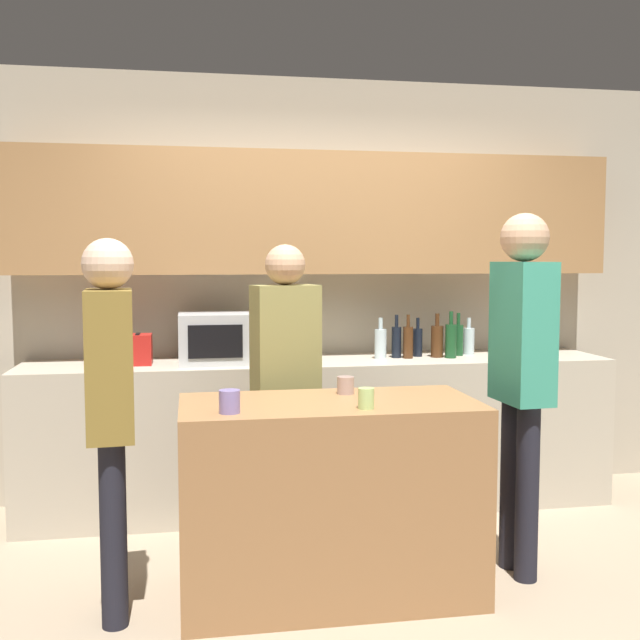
% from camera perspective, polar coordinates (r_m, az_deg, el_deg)
% --- Properties ---
extents(ground_plane, '(14.00, 14.00, 0.00)m').
position_cam_1_polar(ground_plane, '(3.57, 4.22, -20.94)').
color(ground_plane, gray).
extents(back_wall, '(6.40, 0.40, 2.70)m').
position_cam_1_polar(back_wall, '(4.85, -0.47, 4.60)').
color(back_wall, '#B2A893').
rests_on(back_wall, ground_plane).
extents(back_counter, '(3.60, 0.62, 0.92)m').
position_cam_1_polar(back_counter, '(4.71, 0.09, -8.62)').
color(back_counter, '#B7AD99').
rests_on(back_counter, ground_plane).
extents(kitchen_island, '(1.35, 0.66, 0.90)m').
position_cam_1_polar(kitchen_island, '(3.53, 0.72, -13.39)').
color(kitchen_island, '#996B42').
rests_on(kitchen_island, ground_plane).
extents(microwave, '(0.52, 0.39, 0.30)m').
position_cam_1_polar(microwave, '(4.52, -7.42, -1.36)').
color(microwave, '#B7BABC').
rests_on(microwave, back_counter).
extents(toaster, '(0.26, 0.16, 0.18)m').
position_cam_1_polar(toaster, '(4.54, -14.32, -2.20)').
color(toaster, '#B21E19').
rests_on(toaster, back_counter).
extents(potted_plant, '(0.14, 0.14, 0.40)m').
position_cam_1_polar(potted_plant, '(4.98, 15.22, -0.37)').
color(potted_plant, silver).
rests_on(potted_plant, back_counter).
extents(bottle_0, '(0.07, 0.07, 0.26)m').
position_cam_1_polar(bottle_0, '(4.68, 4.63, -1.77)').
color(bottle_0, silver).
rests_on(bottle_0, back_counter).
extents(bottle_1, '(0.06, 0.06, 0.27)m').
position_cam_1_polar(bottle_1, '(4.74, 5.84, -1.63)').
color(bottle_1, black).
rests_on(bottle_1, back_counter).
extents(bottle_2, '(0.06, 0.06, 0.28)m').
position_cam_1_polar(bottle_2, '(4.72, 6.72, -1.64)').
color(bottle_2, '#472814').
rests_on(bottle_2, back_counter).
extents(bottle_3, '(0.06, 0.06, 0.25)m').
position_cam_1_polar(bottle_3, '(4.82, 7.45, -1.65)').
color(bottle_3, black).
rests_on(bottle_3, back_counter).
extents(bottle_4, '(0.08, 0.08, 0.28)m').
position_cam_1_polar(bottle_4, '(4.80, 8.91, -1.55)').
color(bottle_4, '#472814').
rests_on(bottle_4, back_counter).
extents(bottle_5, '(0.07, 0.07, 0.29)m').
position_cam_1_polar(bottle_5, '(4.78, 9.94, -1.52)').
color(bottle_5, '#194723').
rests_on(bottle_5, back_counter).
extents(bottle_6, '(0.07, 0.07, 0.28)m').
position_cam_1_polar(bottle_6, '(4.91, 10.48, -1.45)').
color(bottle_6, '#194723').
rests_on(bottle_6, back_counter).
extents(bottle_7, '(0.07, 0.07, 0.24)m').
position_cam_1_polar(bottle_7, '(4.98, 11.26, -1.53)').
color(bottle_7, silver).
rests_on(bottle_7, back_counter).
extents(cup_0, '(0.07, 0.07, 0.09)m').
position_cam_1_polar(cup_0, '(3.25, 3.54, -5.98)').
color(cup_0, '#B7D77E').
rests_on(cup_0, kitchen_island).
extents(cup_1, '(0.09, 0.09, 0.10)m').
position_cam_1_polar(cup_1, '(3.17, -6.91, -6.19)').
color(cup_1, '#8475B7').
rests_on(cup_1, kitchen_island).
extents(cup_2, '(0.08, 0.08, 0.08)m').
position_cam_1_polar(cup_2, '(3.59, 1.96, -4.99)').
color(cup_2, tan).
rests_on(cup_2, kitchen_island).
extents(person_left, '(0.22, 0.35, 1.63)m').
position_cam_1_polar(person_left, '(3.29, -15.67, -5.59)').
color(person_left, black).
rests_on(person_left, ground_plane).
extents(person_center, '(0.37, 0.26, 1.62)m').
position_cam_1_polar(person_center, '(3.96, -2.64, -3.80)').
color(person_center, black).
rests_on(person_center, ground_plane).
extents(person_right, '(0.23, 0.35, 1.76)m').
position_cam_1_polar(person_right, '(3.73, 15.13, -2.95)').
color(person_right, black).
rests_on(person_right, ground_plane).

